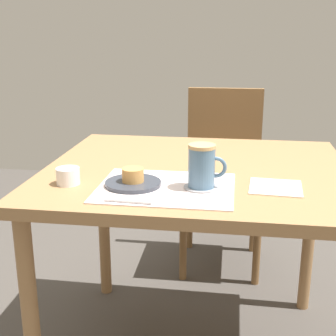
{
  "coord_description": "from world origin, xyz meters",
  "views": [
    {
      "loc": [
        0.12,
        -1.5,
        1.2
      ],
      "look_at": [
        -0.07,
        -0.19,
        0.8
      ],
      "focal_mm": 50.0,
      "sensor_mm": 36.0,
      "label": 1
    }
  ],
  "objects_px": {
    "pastry": "(133,175)",
    "pastry_plate": "(133,183)",
    "dining_table": "(197,191)",
    "coffee_mug": "(202,166)",
    "wooden_chair": "(223,170)",
    "sugar_bowl": "(68,176)"
  },
  "relations": [
    {
      "from": "dining_table",
      "to": "coffee_mug",
      "type": "relative_size",
      "value": 8.09
    },
    {
      "from": "wooden_chair",
      "to": "sugar_bowl",
      "type": "xyz_separation_m",
      "value": [
        -0.43,
        -1.04,
        0.27
      ]
    },
    {
      "from": "pastry_plate",
      "to": "coffee_mug",
      "type": "bearing_deg",
      "value": 1.2
    },
    {
      "from": "pastry",
      "to": "coffee_mug",
      "type": "height_order",
      "value": "coffee_mug"
    },
    {
      "from": "pastry",
      "to": "pastry_plate",
      "type": "bearing_deg",
      "value": 0.0
    },
    {
      "from": "pastry",
      "to": "coffee_mug",
      "type": "xyz_separation_m",
      "value": [
        0.2,
        0.0,
        0.04
      ]
    },
    {
      "from": "coffee_mug",
      "to": "dining_table",
      "type": "bearing_deg",
      "value": 98.3
    },
    {
      "from": "pastry_plate",
      "to": "pastry",
      "type": "height_order",
      "value": "pastry"
    },
    {
      "from": "dining_table",
      "to": "coffee_mug",
      "type": "xyz_separation_m",
      "value": [
        0.03,
        -0.22,
        0.16
      ]
    },
    {
      "from": "wooden_chair",
      "to": "coffee_mug",
      "type": "relative_size",
      "value": 7.19
    },
    {
      "from": "wooden_chair",
      "to": "pastry",
      "type": "relative_size",
      "value": 14.04
    },
    {
      "from": "coffee_mug",
      "to": "pastry_plate",
      "type": "bearing_deg",
      "value": -178.8
    },
    {
      "from": "pastry_plate",
      "to": "pastry",
      "type": "bearing_deg",
      "value": 0.0
    },
    {
      "from": "dining_table",
      "to": "wooden_chair",
      "type": "relative_size",
      "value": 1.13
    },
    {
      "from": "pastry",
      "to": "wooden_chair",
      "type": "bearing_deg",
      "value": 77.14
    },
    {
      "from": "pastry_plate",
      "to": "sugar_bowl",
      "type": "height_order",
      "value": "sugar_bowl"
    },
    {
      "from": "pastry_plate",
      "to": "pastry",
      "type": "distance_m",
      "value": 0.03
    },
    {
      "from": "dining_table",
      "to": "wooden_chair",
      "type": "distance_m",
      "value": 0.83
    },
    {
      "from": "wooden_chair",
      "to": "coffee_mug",
      "type": "bearing_deg",
      "value": 87.4
    },
    {
      "from": "dining_table",
      "to": "pastry",
      "type": "distance_m",
      "value": 0.31
    },
    {
      "from": "pastry",
      "to": "dining_table",
      "type": "bearing_deg",
      "value": 52.96
    },
    {
      "from": "wooden_chair",
      "to": "sugar_bowl",
      "type": "distance_m",
      "value": 1.16
    }
  ]
}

